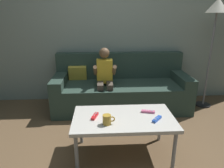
% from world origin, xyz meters
% --- Properties ---
extents(wall_back, '(4.95, 0.05, 2.50)m').
position_xyz_m(wall_back, '(0.00, 1.85, 1.25)').
color(wall_back, gray).
rests_on(wall_back, ground).
extents(couch, '(2.07, 0.80, 0.84)m').
position_xyz_m(couch, '(0.13, 1.46, 0.29)').
color(couch, '#2D4238').
rests_on(couch, ground).
extents(person_seated_on_couch, '(0.33, 0.40, 0.97)m').
position_xyz_m(person_seated_on_couch, '(-0.12, 1.28, 0.56)').
color(person_seated_on_couch, '#4C4238').
rests_on(person_seated_on_couch, ground).
extents(coffee_table, '(1.02, 0.59, 0.45)m').
position_xyz_m(coffee_table, '(0.04, 0.22, 0.41)').
color(coffee_table, beige).
rests_on(coffee_table, ground).
extents(game_remote_blue_near_edge, '(0.12, 0.13, 0.03)m').
position_xyz_m(game_remote_blue_near_edge, '(0.36, 0.14, 0.46)').
color(game_remote_blue_near_edge, blue).
rests_on(game_remote_blue_near_edge, coffee_table).
extents(game_remote_red_center, '(0.08, 0.14, 0.03)m').
position_xyz_m(game_remote_red_center, '(-0.25, 0.24, 0.46)').
color(game_remote_red_center, red).
rests_on(game_remote_red_center, coffee_table).
extents(game_remote_pink_far_corner, '(0.14, 0.07, 0.03)m').
position_xyz_m(game_remote_pink_far_corner, '(0.31, 0.31, 0.46)').
color(game_remote_pink_far_corner, pink).
rests_on(game_remote_pink_far_corner, coffee_table).
extents(coffee_mug, '(0.12, 0.08, 0.09)m').
position_xyz_m(coffee_mug, '(-0.13, 0.09, 0.50)').
color(coffee_mug, '#B78C2D').
rests_on(coffee_mug, coffee_table).
extents(floor_lamp, '(0.32, 0.32, 1.66)m').
position_xyz_m(floor_lamp, '(1.50, 1.41, 1.43)').
color(floor_lamp, black).
rests_on(floor_lamp, ground).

